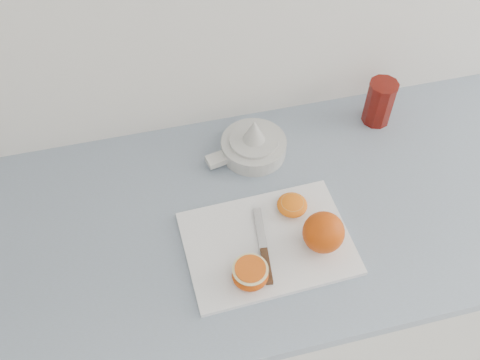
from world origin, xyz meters
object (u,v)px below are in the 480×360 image
at_px(counter, 294,291).
at_px(cutting_board, 268,243).
at_px(citrus_juicer, 253,144).
at_px(half_orange, 250,274).
at_px(red_tumbler, 379,104).

xyz_separation_m(counter, cutting_board, (-0.12, -0.09, 0.45)).
distance_m(cutting_board, citrus_juicer, 0.26).
bearing_deg(cutting_board, citrus_juicer, 82.18).
xyz_separation_m(cutting_board, half_orange, (-0.06, -0.08, 0.03)).
bearing_deg(red_tumbler, citrus_juicer, -174.08).
bearing_deg(citrus_juicer, red_tumbler, 5.92).
bearing_deg(counter, citrus_juicer, 117.50).
bearing_deg(half_orange, cutting_board, 52.70).
xyz_separation_m(counter, half_orange, (-0.18, -0.16, 0.48)).
bearing_deg(half_orange, counter, 42.08).
relative_size(counter, cutting_board, 7.42).
relative_size(cutting_board, red_tumbler, 2.90).
distance_m(cutting_board, half_orange, 0.10).
xyz_separation_m(citrus_juicer, red_tumbler, (0.33, 0.03, 0.03)).
distance_m(counter, cutting_board, 0.47).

